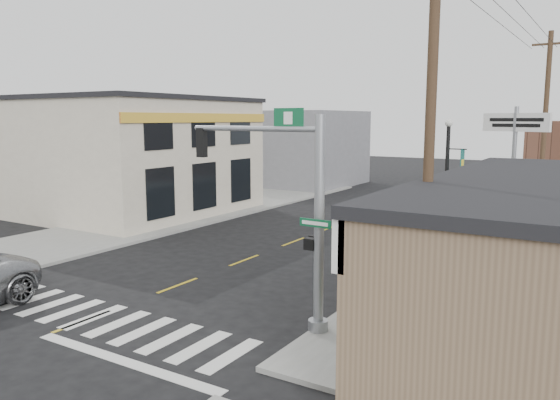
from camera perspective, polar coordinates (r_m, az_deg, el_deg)
The scene contains 18 objects.
ground at distance 16.98m, azimuth -19.93°, elevation -11.84°, with size 140.00×140.00×0.00m, color black.
sidewalk_right at distance 23.72m, azimuth 21.95°, elevation -6.01°, with size 6.00×38.00×0.13m, color gray.
sidewalk_left at distance 31.91m, azimuth -11.76°, elevation -1.95°, with size 6.00×38.00×0.13m, color gray.
center_line at distance 22.54m, azimuth -3.75°, elevation -6.30°, with size 0.12×56.00×0.01m, color gold.
crosswalk at distance 17.21m, azimuth -18.87°, elevation -11.49°, with size 11.00×2.20×0.01m, color silver.
left_building at distance 35.03m, azimuth -15.58°, elevation 4.34°, with size 12.00×12.00×6.80m, color beige.
bldg_distant_left at distance 48.04m, azimuth 2.12°, elevation 5.45°, with size 9.00×10.00×6.40m, color slate.
traffic_signal_pole at distance 14.49m, azimuth 1.67°, elevation 0.14°, with size 4.66×0.37×5.90m.
guide_sign at distance 17.23m, azimuth 12.17°, elevation -4.58°, with size 1.57×0.13×2.75m.
fire_hydrant at distance 16.11m, azimuth 14.98°, elevation -10.63°, with size 0.24×0.24×0.78m.
ped_crossing_sign at distance 18.95m, azimuth 11.44°, elevation -2.94°, with size 1.09×0.08×2.82m.
lamp_post at distance 22.29m, azimuth 17.14°, elevation 2.00°, with size 0.73×0.57×5.60m.
dance_center_sign at distance 24.94m, azimuth 23.32°, elevation 5.62°, with size 2.88×0.18×6.13m.
bare_tree at distance 17.28m, azimuth 17.04°, elevation 0.85°, with size 2.18×2.18×4.37m.
shrub_front at distance 13.72m, azimuth 11.17°, elevation -13.63°, with size 1.32×1.32×0.99m, color #193E18.
shrub_back at distance 18.42m, azimuth 20.42°, elevation -8.51°, with size 1.08×1.08×0.81m, color black.
utility_pole_near at distance 13.83m, azimuth 15.35°, elevation 5.76°, with size 1.71×0.26×9.82m.
utility_pole_far at distance 32.20m, azimuth 25.91°, elevation 6.87°, with size 1.76×0.26×10.10m.
Camera 1 is at (12.66, -9.74, 5.76)m, focal length 35.00 mm.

